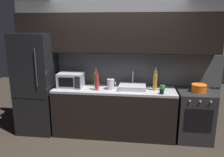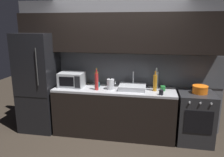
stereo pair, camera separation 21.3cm
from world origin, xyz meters
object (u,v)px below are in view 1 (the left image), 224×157
Objects in this scene: oven_range at (194,116)px; wine_bottle_yellow at (96,78)px; wine_bottle_amber at (155,82)px; cooking_pot at (199,88)px; kettle at (111,84)px; wine_bottle_clear at (156,79)px; wine_bottle_red at (97,82)px; refrigerator at (37,84)px; mug_dark at (162,92)px; mug_green at (163,88)px; microwave at (71,80)px; mug_teal at (97,85)px.

wine_bottle_yellow reaches higher than oven_range.
wine_bottle_amber reaches higher than cooking_pot.
kettle is 0.60× the size of wine_bottle_amber.
wine_bottle_clear is (1.13, -0.00, 0.02)m from wine_bottle_yellow.
wine_bottle_red is at bearing -160.91° from kettle.
wine_bottle_yellow is at bearing 9.65° from refrigerator.
oven_range is 0.94m from wine_bottle_amber.
kettle is 0.63× the size of wine_bottle_yellow.
wine_bottle_clear is (2.25, 0.19, 0.11)m from refrigerator.
wine_bottle_yellow is (1.12, 0.19, 0.09)m from refrigerator.
cooking_pot is at bearing -14.31° from wine_bottle_clear.
mug_dark reaches higher than oven_range.
mug_green is at bearing 9.81° from wine_bottle_amber.
microwave is 1.55m from wine_bottle_amber.
kettle is at bearing -175.44° from mug_green.
wine_bottle_yellow reaches higher than kettle.
mug_green is 1.20m from mug_teal.
wine_bottle_amber is 0.26m from mug_dark.
kettle is 2.48× the size of mug_teal.
wine_bottle_clear is 4.46× the size of mug_teal.
mug_teal is (-1.78, 0.07, 0.49)m from oven_range.
microwave reaches higher than kettle.
refrigerator is 2.99m from cooking_pot.
mug_dark is at bearing -78.41° from wine_bottle_clear.
refrigerator is at bearing -179.77° from wine_bottle_amber.
wine_bottle_clear is at bearing 6.38° from mug_teal.
mug_dark is at bearing -64.39° from wine_bottle_amber.
refrigerator is at bearing 178.37° from kettle.
wine_bottle_clear is at bearing 127.58° from mug_green.
wine_bottle_amber is at bearing 179.19° from oven_range.
mug_dark is at bearing -10.69° from kettle.
microwave reaches higher than mug_green.
wine_bottle_amber reaches higher than mug_dark.
mug_green is at bearing 176.55° from oven_range.
mug_green is at bearing 0.51° from microwave.
oven_range is 2.68× the size of wine_bottle_yellow.
mug_green is (1.69, 0.02, -0.09)m from microwave.
wine_bottle_amber is (1.03, 0.13, -0.01)m from wine_bottle_red.
kettle is at bearing -4.47° from microwave.
wine_bottle_amber is at bearing -9.32° from wine_bottle_yellow.
oven_range is 1.93m from wine_bottle_yellow.
mug_green is (0.14, 0.02, -0.11)m from wine_bottle_amber.
wine_bottle_yellow is at bearing 143.88° from kettle.
kettle is 0.30m from mug_teal.
refrigerator reaches higher than cooking_pot.
wine_bottle_clear is at bearing 164.78° from oven_range.
wine_bottle_yellow is 1.12m from wine_bottle_amber.
mug_green is (0.12, -0.15, -0.12)m from wine_bottle_clear.
wine_bottle_yellow is at bearing 161.72° from mug_dark.
microwave is at bearing -173.83° from wine_bottle_clear.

